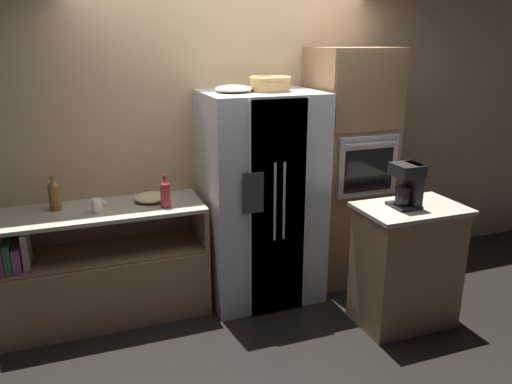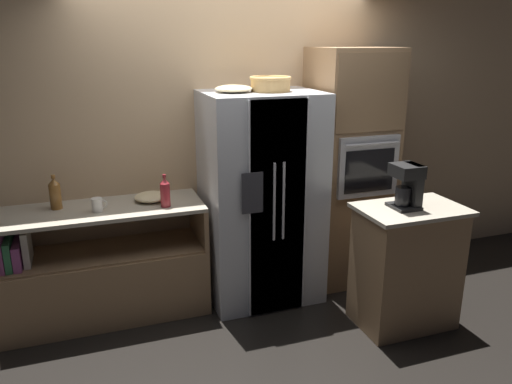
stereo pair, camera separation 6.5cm
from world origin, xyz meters
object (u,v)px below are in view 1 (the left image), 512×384
bottle_short (165,193)px  refrigerator (261,198)px  fruit_bowl (234,89)px  wicker_basket (270,83)px  bottle_tall (54,195)px  mug (97,206)px  mixing_bowl (151,197)px  coffee_maker (408,184)px  wall_oven (348,168)px

bottle_short → refrigerator: bearing=3.4°
fruit_bowl → refrigerator: bearing=-5.1°
wicker_basket → bottle_short: bearing=-176.9°
bottle_tall → bottle_short: 0.83m
mug → mixing_bowl: bearing=17.5°
refrigerator → bottle_tall: 1.62m
refrigerator → coffee_maker: bearing=-43.8°
mixing_bowl → coffee_maker: bearing=-28.6°
bottle_short → mixing_bowl: size_ratio=0.99×
wall_oven → wicker_basket: bearing=-175.0°
bottle_tall → mixing_bowl: 0.72m
bottle_tall → bottle_short: bearing=-15.9°
mug → mixing_bowl: mug is taller
wall_oven → mixing_bowl: (-1.74, 0.07, -0.10)m
bottle_tall → mixing_bowl: bearing=-3.2°
wicker_basket → mug: size_ratio=2.82×
bottle_tall → mug: bearing=-30.1°
fruit_bowl → bottle_short: 0.96m
bottle_tall → mug: 0.35m
wall_oven → mug: size_ratio=17.96×
wall_oven → mixing_bowl: size_ratio=7.96×
mug → mixing_bowl: 0.44m
bottle_tall → mug: (0.29, -0.17, -0.07)m
wicker_basket → mixing_bowl: wicker_basket is taller
wicker_basket → coffee_maker: wicker_basket is taller
mug → wicker_basket: bearing=-0.4°
wicker_basket → fruit_bowl: bearing=175.7°
bottle_short → mixing_bowl: 0.22m
mixing_bowl → coffee_maker: (1.73, -0.94, 0.20)m
refrigerator → bottle_tall: size_ratio=6.59×
fruit_bowl → mixing_bowl: size_ratio=1.11×
bottle_tall → coffee_maker: bearing=-21.9°
wall_oven → mixing_bowl: 1.75m
coffee_maker → mug: bearing=159.3°
fruit_bowl → mug: (-1.08, -0.01, -0.82)m
wall_oven → mug: bearing=-178.4°
wall_oven → bottle_short: (-1.66, -0.12, -0.02)m
bottle_short → mug: (-0.50, 0.06, -0.06)m
wicker_basket → bottle_short: size_ratio=1.27×
mixing_bowl → coffee_maker: size_ratio=0.80×
mug → mixing_bowl: (0.42, 0.13, -0.02)m
refrigerator → wicker_basket: size_ratio=5.36×
wall_oven → wicker_basket: (-0.78, -0.07, 0.77)m
mixing_bowl → fruit_bowl: bearing=-10.0°
wall_oven → coffee_maker: (-0.01, -0.87, 0.09)m
bottle_tall → bottle_short: size_ratio=1.03×
bottle_tall → refrigerator: bearing=-6.3°
wicker_basket → fruit_bowl: 0.30m
coffee_maker → refrigerator: bearing=136.2°
wall_oven → wicker_basket: size_ratio=6.37×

